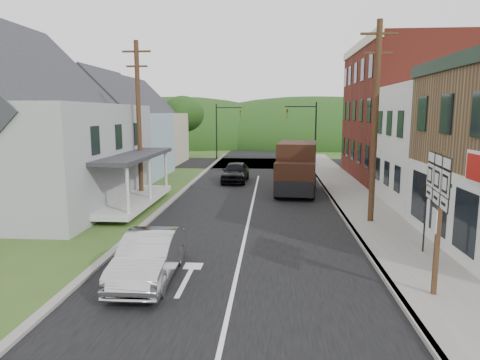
% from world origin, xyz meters
% --- Properties ---
extents(ground, '(120.00, 120.00, 0.00)m').
position_xyz_m(ground, '(0.00, 0.00, 0.00)').
color(ground, '#2D4719').
rests_on(ground, ground).
extents(road, '(9.00, 90.00, 0.02)m').
position_xyz_m(road, '(0.00, 10.00, 0.00)').
color(road, black).
rests_on(road, ground).
extents(cross_road, '(60.00, 9.00, 0.02)m').
position_xyz_m(cross_road, '(0.00, 27.00, 0.00)').
color(cross_road, black).
rests_on(cross_road, ground).
extents(sidewalk_right, '(2.80, 55.00, 0.15)m').
position_xyz_m(sidewalk_right, '(5.90, 8.00, 0.07)').
color(sidewalk_right, slate).
rests_on(sidewalk_right, ground).
extents(curb_right, '(0.20, 55.00, 0.15)m').
position_xyz_m(curb_right, '(4.55, 8.00, 0.07)').
color(curb_right, slate).
rests_on(curb_right, ground).
extents(curb_left, '(0.30, 55.00, 0.12)m').
position_xyz_m(curb_left, '(-4.65, 8.00, 0.06)').
color(curb_left, slate).
rests_on(curb_left, ground).
extents(storefront_white, '(8.00, 7.00, 6.50)m').
position_xyz_m(storefront_white, '(11.30, 7.50, 3.25)').
color(storefront_white, silver).
rests_on(storefront_white, ground).
extents(storefront_red, '(8.00, 12.00, 10.00)m').
position_xyz_m(storefront_red, '(11.30, 17.00, 5.00)').
color(storefront_red, maroon).
rests_on(storefront_red, ground).
extents(house_gray, '(10.20, 12.24, 8.35)m').
position_xyz_m(house_gray, '(-12.00, 6.00, 4.23)').
color(house_gray, '#919496').
rests_on(house_gray, ground).
extents(house_blue, '(7.14, 8.16, 7.28)m').
position_xyz_m(house_blue, '(-11.00, 17.00, 3.69)').
color(house_blue, '#94B5CB').
rests_on(house_blue, ground).
extents(house_cream, '(7.14, 8.16, 7.28)m').
position_xyz_m(house_cream, '(-11.50, 26.00, 3.69)').
color(house_cream, '#B8B08E').
rests_on(house_cream, ground).
extents(utility_pole_right, '(1.60, 0.26, 9.00)m').
position_xyz_m(utility_pole_right, '(5.60, 3.50, 4.66)').
color(utility_pole_right, '#472D19').
rests_on(utility_pole_right, ground).
extents(utility_pole_left, '(1.60, 0.26, 9.00)m').
position_xyz_m(utility_pole_left, '(-6.50, 8.00, 4.66)').
color(utility_pole_left, '#472D19').
rests_on(utility_pole_left, ground).
extents(traffic_signal_right, '(2.87, 0.20, 6.00)m').
position_xyz_m(traffic_signal_right, '(4.30, 23.50, 3.76)').
color(traffic_signal_right, black).
rests_on(traffic_signal_right, ground).
extents(traffic_signal_left, '(2.87, 0.20, 6.00)m').
position_xyz_m(traffic_signal_left, '(-4.30, 30.50, 3.76)').
color(traffic_signal_left, black).
rests_on(traffic_signal_left, ground).
extents(tree_left_b, '(4.80, 4.80, 6.94)m').
position_xyz_m(tree_left_b, '(-17.00, 12.00, 4.88)').
color(tree_left_b, '#382616').
rests_on(tree_left_b, ground).
extents(tree_left_c, '(5.80, 5.80, 8.41)m').
position_xyz_m(tree_left_c, '(-19.00, 20.00, 5.94)').
color(tree_left_c, '#382616').
rests_on(tree_left_c, ground).
extents(tree_left_d, '(4.80, 4.80, 6.94)m').
position_xyz_m(tree_left_d, '(-9.00, 32.00, 4.88)').
color(tree_left_d, '#382616').
rests_on(tree_left_d, ground).
extents(forested_ridge, '(90.00, 30.00, 16.00)m').
position_xyz_m(forested_ridge, '(0.00, 55.00, 0.00)').
color(forested_ridge, black).
rests_on(forested_ridge, ground).
extents(silver_sedan, '(1.62, 4.37, 1.43)m').
position_xyz_m(silver_sedan, '(-2.61, -3.80, 0.71)').
color(silver_sedan, '#AAAAAF').
rests_on(silver_sedan, ground).
extents(dark_sedan, '(1.95, 4.42, 1.48)m').
position_xyz_m(dark_sedan, '(-1.60, 14.96, 0.74)').
color(dark_sedan, black).
rests_on(dark_sedan, ground).
extents(delivery_van, '(2.91, 5.93, 3.20)m').
position_xyz_m(delivery_van, '(2.62, 10.87, 1.62)').
color(delivery_van, black).
rests_on(delivery_van, ground).
extents(route_sign_cluster, '(0.35, 2.22, 3.90)m').
position_xyz_m(route_sign_cluster, '(5.45, -4.55, 2.67)').
color(route_sign_cluster, '#472D19').
rests_on(route_sign_cluster, sidewalk_right).
extents(warning_sign, '(0.22, 0.66, 2.47)m').
position_xyz_m(warning_sign, '(6.44, -0.88, 1.73)').
color(warning_sign, black).
rests_on(warning_sign, sidewalk_right).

